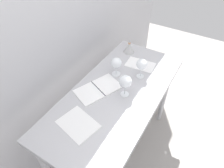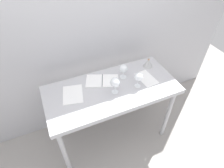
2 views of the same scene
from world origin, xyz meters
name	(u,v)px [view 1 (image 1 of 2)]	position (x,y,z in m)	size (l,w,h in m)	color
ground_plane	(115,149)	(0.00, 0.00, 0.00)	(6.00, 6.00, 0.00)	#A09A95
back_wall	(60,30)	(0.00, 0.49, 1.30)	(3.80, 0.04, 2.60)	#B7B7BC
steel_counter	(117,101)	(0.00, -0.01, 0.79)	(1.40, 0.65, 0.90)	#B4B4B9
wine_glass_far_right	(116,63)	(0.19, 0.11, 1.01)	(0.09, 0.09, 0.17)	white
wine_glass_near_center	(125,82)	(0.01, -0.07, 1.03)	(0.10, 0.10, 0.18)	white
wine_glass_near_right	(142,65)	(0.26, -0.09, 1.03)	(0.09, 0.09, 0.18)	white
open_notebook	(98,89)	(-0.05, 0.14, 0.90)	(0.40, 0.32, 0.01)	white
tasting_sheet_upper	(78,124)	(-0.40, 0.07, 0.90)	(0.20, 0.26, 0.00)	white
tasting_sheet_lower	(140,64)	(0.41, -0.02, 0.90)	(0.16, 0.26, 0.00)	white
decanter_funnel	(129,48)	(0.54, 0.17, 0.95)	(0.11, 0.11, 0.14)	#B4B4B4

